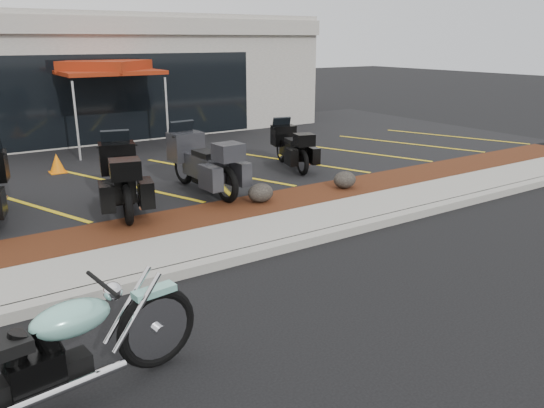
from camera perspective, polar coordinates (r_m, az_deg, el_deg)
ground at (r=7.29m, az=-1.09°, el=-8.82°), size 90.00×90.00×0.00m
curb at (r=7.97m, az=-4.57°, el=-5.93°), size 24.00×0.25×0.15m
sidewalk at (r=8.55m, az=-6.84°, el=-4.36°), size 24.00×1.20×0.15m
mulch_bed at (r=9.57m, az=-10.08°, el=-2.07°), size 24.00×1.20×0.16m
upper_lot at (r=14.52m, az=-18.67°, el=3.92°), size 26.00×9.60×0.15m
dealership_building at (r=20.35m, az=-23.99°, el=12.47°), size 18.00×8.16×4.00m
boulder_mid at (r=10.35m, az=-1.24°, el=1.21°), size 0.52×0.43×0.37m
boulder_right at (r=11.44m, az=7.83°, el=2.60°), size 0.51×0.42×0.36m
hero_cruiser at (r=5.53m, az=-12.36°, el=-11.76°), size 3.28×1.21×1.13m
touring_black_mid at (r=10.95m, az=-16.28°, el=4.11°), size 1.42×2.52×1.38m
touring_grey at (r=11.73m, az=-9.55°, el=5.46°), size 1.09×2.47×1.40m
touring_black_rear at (r=13.75m, az=1.06°, el=6.93°), size 1.25×2.14×1.17m
traffic_cone at (r=13.70m, az=-22.13°, el=4.10°), size 0.48×0.48×0.46m
popup_canopy at (r=16.17m, az=-17.45°, el=13.70°), size 3.27×3.27×2.49m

